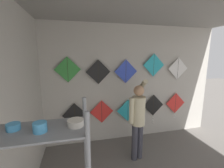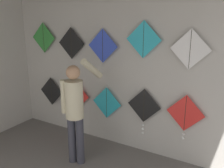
{
  "view_description": "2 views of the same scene",
  "coord_description": "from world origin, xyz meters",
  "px_view_note": "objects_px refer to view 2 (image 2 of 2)",
  "views": [
    {
      "loc": [
        -1.18,
        0.66,
        2.08
      ],
      "look_at": [
        -0.44,
        3.78,
        1.48
      ],
      "focal_mm": 24.0,
      "sensor_mm": 36.0,
      "label": 1
    },
    {
      "loc": [
        2.16,
        0.56,
        2.23
      ],
      "look_at": [
        0.27,
        3.78,
        1.18
      ],
      "focal_mm": 40.0,
      "sensor_mm": 36.0,
      "label": 2
    }
  ],
  "objects_px": {
    "kite_0": "(51,91)",
    "kite_8": "(144,40)",
    "kite_1": "(76,95)",
    "kite_9": "(190,49)",
    "shopkeeper": "(75,106)",
    "kite_4": "(185,115)",
    "kite_2": "(107,103)",
    "kite_6": "(71,43)",
    "kite_3": "(144,108)",
    "kite_5": "(44,38)",
    "kite_7": "(103,46)"
  },
  "relations": [
    {
      "from": "kite_5",
      "to": "kite_1",
      "type": "bearing_deg",
      "value": 0.0
    },
    {
      "from": "kite_0",
      "to": "kite_9",
      "type": "xyz_separation_m",
      "value": [
        2.62,
        0.0,
        1.02
      ]
    },
    {
      "from": "kite_8",
      "to": "shopkeeper",
      "type": "bearing_deg",
      "value": -132.88
    },
    {
      "from": "kite_6",
      "to": "kite_9",
      "type": "relative_size",
      "value": 1.0
    },
    {
      "from": "kite_0",
      "to": "kite_1",
      "type": "distance_m",
      "value": 0.63
    },
    {
      "from": "kite_4",
      "to": "kite_6",
      "type": "xyz_separation_m",
      "value": [
        -2.07,
        0.0,
        0.92
      ]
    },
    {
      "from": "kite_2",
      "to": "kite_3",
      "type": "height_order",
      "value": "kite_3"
    },
    {
      "from": "kite_6",
      "to": "shopkeeper",
      "type": "bearing_deg",
      "value": -49.59
    },
    {
      "from": "shopkeeper",
      "to": "kite_2",
      "type": "relative_size",
      "value": 2.92
    },
    {
      "from": "kite_6",
      "to": "kite_8",
      "type": "height_order",
      "value": "kite_8"
    },
    {
      "from": "kite_3",
      "to": "kite_2",
      "type": "bearing_deg",
      "value": 179.92
    },
    {
      "from": "kite_1",
      "to": "kite_3",
      "type": "relative_size",
      "value": 0.73
    },
    {
      "from": "kite_7",
      "to": "kite_8",
      "type": "height_order",
      "value": "kite_8"
    },
    {
      "from": "kite_3",
      "to": "kite_4",
      "type": "relative_size",
      "value": 1.1
    },
    {
      "from": "kite_6",
      "to": "kite_9",
      "type": "bearing_deg",
      "value": 0.0
    },
    {
      "from": "kite_1",
      "to": "kite_9",
      "type": "bearing_deg",
      "value": 0.0
    },
    {
      "from": "shopkeeper",
      "to": "kite_1",
      "type": "relative_size",
      "value": 2.92
    },
    {
      "from": "kite_1",
      "to": "kite_5",
      "type": "relative_size",
      "value": 1.0
    },
    {
      "from": "kite_4",
      "to": "kite_1",
      "type": "bearing_deg",
      "value": 179.98
    },
    {
      "from": "kite_2",
      "to": "kite_6",
      "type": "height_order",
      "value": "kite_6"
    },
    {
      "from": "kite_1",
      "to": "kite_5",
      "type": "xyz_separation_m",
      "value": [
        -0.73,
        0.0,
        1.02
      ]
    },
    {
      "from": "kite_6",
      "to": "kite_9",
      "type": "xyz_separation_m",
      "value": [
        2.06,
        0.0,
        0.04
      ]
    },
    {
      "from": "kite_2",
      "to": "kite_4",
      "type": "xyz_separation_m",
      "value": [
        1.35,
        -0.0,
        0.06
      ]
    },
    {
      "from": "shopkeeper",
      "to": "kite_4",
      "type": "relative_size",
      "value": 2.34
    },
    {
      "from": "kite_3",
      "to": "shopkeeper",
      "type": "bearing_deg",
      "value": -134.66
    },
    {
      "from": "kite_0",
      "to": "kite_4",
      "type": "distance_m",
      "value": 2.63
    },
    {
      "from": "shopkeeper",
      "to": "kite_8",
      "type": "height_order",
      "value": "kite_8"
    },
    {
      "from": "kite_6",
      "to": "kite_8",
      "type": "xyz_separation_m",
      "value": [
        1.38,
        0.0,
        0.13
      ]
    },
    {
      "from": "kite_2",
      "to": "kite_6",
      "type": "relative_size",
      "value": 1.0
    },
    {
      "from": "kite_0",
      "to": "kite_3",
      "type": "relative_size",
      "value": 0.73
    },
    {
      "from": "kite_2",
      "to": "kite_7",
      "type": "bearing_deg",
      "value": 180.0
    },
    {
      "from": "kite_1",
      "to": "kite_4",
      "type": "distance_m",
      "value": 2.01
    },
    {
      "from": "kite_1",
      "to": "kite_9",
      "type": "xyz_separation_m",
      "value": [
        2.0,
        0.0,
        0.99
      ]
    },
    {
      "from": "kite_1",
      "to": "kite_7",
      "type": "xyz_separation_m",
      "value": [
        0.59,
        0.0,
        0.95
      ]
    },
    {
      "from": "kite_2",
      "to": "kite_7",
      "type": "distance_m",
      "value": 0.98
    },
    {
      "from": "kite_5",
      "to": "kite_6",
      "type": "relative_size",
      "value": 1.0
    },
    {
      "from": "kite_4",
      "to": "kite_6",
      "type": "relative_size",
      "value": 1.25
    },
    {
      "from": "kite_0",
      "to": "kite_8",
      "type": "bearing_deg",
      "value": 0.0
    },
    {
      "from": "kite_3",
      "to": "kite_5",
      "type": "relative_size",
      "value": 1.37
    },
    {
      "from": "shopkeeper",
      "to": "kite_6",
      "type": "bearing_deg",
      "value": 115.42
    },
    {
      "from": "kite_4",
      "to": "kite_7",
      "type": "bearing_deg",
      "value": 179.97
    },
    {
      "from": "kite_3",
      "to": "kite_6",
      "type": "height_order",
      "value": "kite_6"
    },
    {
      "from": "kite_2",
      "to": "kite_4",
      "type": "relative_size",
      "value": 0.8
    },
    {
      "from": "kite_1",
      "to": "kite_8",
      "type": "xyz_separation_m",
      "value": [
        1.31,
        0.0,
        1.09
      ]
    },
    {
      "from": "shopkeeper",
      "to": "kite_9",
      "type": "relative_size",
      "value": 2.92
    },
    {
      "from": "kite_3",
      "to": "kite_9",
      "type": "distance_m",
      "value": 1.17
    },
    {
      "from": "kite_3",
      "to": "kite_5",
      "type": "distance_m",
      "value": 2.31
    },
    {
      "from": "kite_2",
      "to": "kite_5",
      "type": "xyz_separation_m",
      "value": [
        -1.39,
        0.0,
        1.05
      ]
    },
    {
      "from": "kite_2",
      "to": "kite_9",
      "type": "xyz_separation_m",
      "value": [
        1.34,
        0.0,
        1.02
      ]
    },
    {
      "from": "kite_1",
      "to": "kite_5",
      "type": "bearing_deg",
      "value": 180.0
    }
  ]
}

